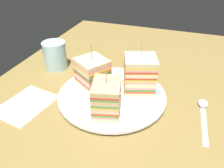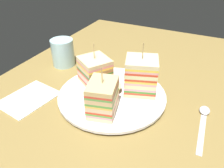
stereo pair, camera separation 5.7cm
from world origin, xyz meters
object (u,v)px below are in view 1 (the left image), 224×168
object	(u,v)px
sandwich_wedge_1	(106,98)
drinking_glass	(55,57)
napkin	(26,104)
plate	(112,95)
spoon	(203,110)
sandwich_wedge_2	(140,74)
sandwich_wedge_0	(92,72)
chip_pile	(109,88)

from	to	relation	value
sandwich_wedge_1	drinking_glass	world-z (taller)	sandwich_wedge_1
drinking_glass	napkin	bearing A→B (deg)	8.73
plate	sandwich_wedge_1	xyz separation A→B (cm)	(7.31, 1.24, 4.52)
spoon	napkin	distance (cm)	44.14
spoon	sandwich_wedge_2	bearing A→B (deg)	80.03
plate	drinking_glass	xyz separation A→B (cm)	(-9.75, -22.56, 2.92)
sandwich_wedge_1	sandwich_wedge_0	bearing A→B (deg)	22.99
spoon	napkin	xyz separation A→B (cm)	(12.39, -42.36, -0.13)
sandwich_wedge_0	spoon	world-z (taller)	sandwich_wedge_0
plate	drinking_glass	distance (cm)	24.75
plate	chip_pile	bearing A→B (deg)	-118.84
sandwich_wedge_1	napkin	world-z (taller)	sandwich_wedge_1
sandwich_wedge_2	spoon	world-z (taller)	sandwich_wedge_2
sandwich_wedge_2	drinking_glass	xyz separation A→B (cm)	(-5.41, -28.58, -2.33)
napkin	plate	bearing A→B (deg)	117.35
chip_pile	napkin	size ratio (longest dim) A/B	0.55
chip_pile	spoon	size ratio (longest dim) A/B	0.47
sandwich_wedge_2	plate	bearing A→B (deg)	17.22
sandwich_wedge_0	sandwich_wedge_2	size ratio (longest dim) A/B	0.86
sandwich_wedge_2	napkin	size ratio (longest dim) A/B	0.99
chip_pile	drinking_glass	distance (cm)	23.36
sandwich_wedge_1	spoon	world-z (taller)	sandwich_wedge_1
plate	drinking_glass	size ratio (longest dim) A/B	3.23
spoon	drinking_glass	size ratio (longest dim) A/B	1.85
drinking_glass	sandwich_wedge_0	bearing A→B (deg)	67.21
plate	sandwich_wedge_2	world-z (taller)	sandwich_wedge_2
plate	spoon	bearing A→B (deg)	95.74
sandwich_wedge_0	sandwich_wedge_2	bearing A→B (deg)	38.50
sandwich_wedge_0	sandwich_wedge_1	size ratio (longest dim) A/B	0.99
sandwich_wedge_1	spoon	distance (cm)	24.15
plate	chip_pile	distance (cm)	2.19
sandwich_wedge_2	chip_pile	size ratio (longest dim) A/B	1.80
plate	sandwich_wedge_1	distance (cm)	8.68
sandwich_wedge_0	chip_pile	bearing A→B (deg)	9.03
drinking_glass	plate	bearing A→B (deg)	66.63
chip_pile	sandwich_wedge_2	bearing A→B (deg)	117.77
plate	spoon	distance (cm)	22.96
sandwich_wedge_0	chip_pile	size ratio (longest dim) A/B	1.54
napkin	drinking_glass	size ratio (longest dim) A/B	1.58
plate	chip_pile	xyz separation A→B (cm)	(-0.60, -1.09, 1.80)
sandwich_wedge_0	napkin	world-z (taller)	sandwich_wedge_0
plate	sandwich_wedge_0	size ratio (longest dim) A/B	2.40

